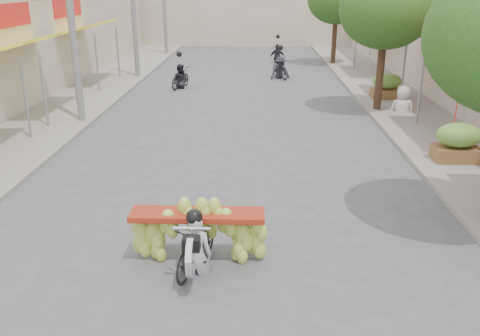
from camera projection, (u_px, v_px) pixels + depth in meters
name	position (u px, v px, depth m)	size (l,w,h in m)	color
sidewalk_left	(67.00, 102.00, 20.84)	(4.00, 60.00, 0.12)	gray
sidewalk_right	(411.00, 105.00, 20.43)	(4.00, 60.00, 0.12)	gray
utility_pole_mid	(69.00, 4.00, 16.61)	(0.60, 0.24, 8.00)	slate
street_tree_mid	(386.00, 9.00, 18.26)	(3.40, 3.40, 5.25)	#3A2719
produce_crate_mid	(458.00, 139.00, 13.66)	(1.20, 0.88, 1.16)	brown
produce_crate_far	(387.00, 84.00, 21.17)	(1.20, 0.88, 1.16)	brown
banana_motorbike	(196.00, 231.00, 8.72)	(2.34, 1.80, 1.95)	black
market_umbrella	(463.00, 72.00, 13.11)	(2.05, 2.05, 1.84)	#B21C17
pedestrian	(404.00, 86.00, 18.85)	(0.98, 0.61, 1.93)	silver
bg_motorbike_a	(180.00, 73.00, 23.71)	(1.07, 1.81, 1.95)	black
bg_motorbike_b	(280.00, 62.00, 26.01)	(1.19, 1.78, 1.95)	black
bg_motorbike_c	(278.00, 50.00, 31.32)	(0.98, 1.69, 1.95)	black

